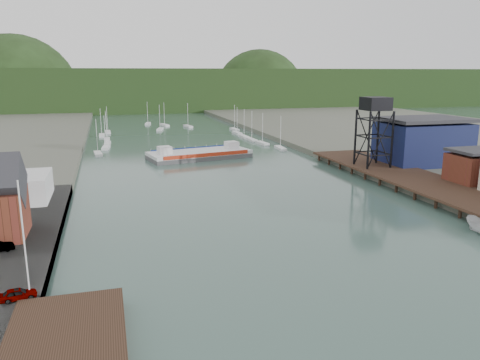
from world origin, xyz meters
TOP-DOWN VIEW (x-y plane):
  - ground at (0.00, 0.00)m, footprint 600.00×600.00m
  - west_stage at (-29.00, 0.00)m, footprint 10.00×18.00m
  - east_pier at (37.00, 45.00)m, footprint 14.00×70.00m
  - flagpole at (-33.00, 10.00)m, footprint 0.16×0.16m
  - lift_tower at (35.00, 58.00)m, footprint 6.50×6.50m
  - blue_shed at (50.00, 60.00)m, footprint 20.50×14.50m
  - marina_sailboats at (0.08, 138.46)m, footprint 57.71×92.65m
  - distant_hills at (-3.98, 301.35)m, footprint 500.00×120.00m
  - chain_ferry at (0.12, 90.92)m, footprint 29.85×16.59m
  - car_west_a at (-34.00, 9.56)m, footprint 3.70×2.04m

SIDE VIEW (x-z plane):
  - ground at x=0.00m, z-range 0.00..0.00m
  - marina_sailboats at x=0.08m, z-range -0.10..0.80m
  - west_stage at x=-29.00m, z-range 0.00..1.80m
  - chain_ferry at x=0.12m, z-range -0.86..3.19m
  - east_pier at x=37.00m, z-range 0.67..3.12m
  - car_west_a at x=-34.00m, z-range 1.60..2.79m
  - blue_shed at x=50.00m, z-range 1.41..12.71m
  - flagpole at x=-33.00m, z-range 1.60..13.60m
  - distant_hills at x=-3.98m, z-range -29.62..50.38m
  - lift_tower at x=35.00m, z-range 7.65..23.65m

